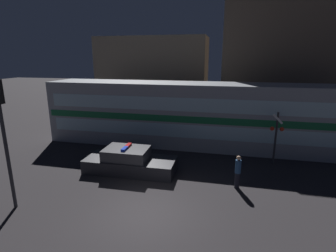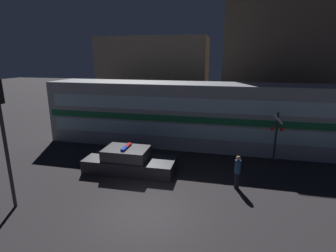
{
  "view_description": "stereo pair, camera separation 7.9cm",
  "coord_description": "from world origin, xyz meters",
  "px_view_note": "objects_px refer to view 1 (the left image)",
  "views": [
    {
      "loc": [
        2.89,
        -8.57,
        5.93
      ],
      "look_at": [
        -0.54,
        6.28,
        1.92
      ],
      "focal_mm": 28.0,
      "sensor_mm": 36.0,
      "label": 1
    },
    {
      "loc": [
        2.97,
        -8.55,
        5.93
      ],
      "look_at": [
        -0.54,
        6.28,
        1.92
      ],
      "focal_mm": 28.0,
      "sensor_mm": 36.0,
      "label": 2
    }
  ],
  "objects_px": {
    "police_car": "(130,162)",
    "crossing_signal_near": "(276,134)",
    "traffic_light_corner": "(2,123)",
    "train": "(197,115)",
    "pedestrian": "(238,172)"
  },
  "relations": [
    {
      "from": "train",
      "to": "traffic_light_corner",
      "type": "distance_m",
      "value": 11.54
    },
    {
      "from": "police_car",
      "to": "traffic_light_corner",
      "type": "xyz_separation_m",
      "value": [
        -3.28,
        -4.37,
        3.03
      ]
    },
    {
      "from": "pedestrian",
      "to": "crossing_signal_near",
      "type": "height_order",
      "value": "crossing_signal_near"
    },
    {
      "from": "police_car",
      "to": "traffic_light_corner",
      "type": "height_order",
      "value": "traffic_light_corner"
    },
    {
      "from": "train",
      "to": "pedestrian",
      "type": "distance_m",
      "value": 6.57
    },
    {
      "from": "police_car",
      "to": "crossing_signal_near",
      "type": "relative_size",
      "value": 1.59
    },
    {
      "from": "train",
      "to": "crossing_signal_near",
      "type": "relative_size",
      "value": 6.89
    },
    {
      "from": "police_car",
      "to": "crossing_signal_near",
      "type": "xyz_separation_m",
      "value": [
        7.66,
        2.74,
        1.26
      ]
    },
    {
      "from": "traffic_light_corner",
      "to": "police_car",
      "type": "bearing_deg",
      "value": 53.06
    },
    {
      "from": "police_car",
      "to": "pedestrian",
      "type": "xyz_separation_m",
      "value": [
        5.56,
        -0.64,
        0.3
      ]
    },
    {
      "from": "crossing_signal_near",
      "to": "traffic_light_corner",
      "type": "bearing_deg",
      "value": -146.99
    },
    {
      "from": "train",
      "to": "crossing_signal_near",
      "type": "height_order",
      "value": "train"
    },
    {
      "from": "police_car",
      "to": "pedestrian",
      "type": "bearing_deg",
      "value": -7.69
    },
    {
      "from": "police_car",
      "to": "traffic_light_corner",
      "type": "distance_m",
      "value": 6.25
    },
    {
      "from": "police_car",
      "to": "train",
      "type": "bearing_deg",
      "value": 59.53
    }
  ]
}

